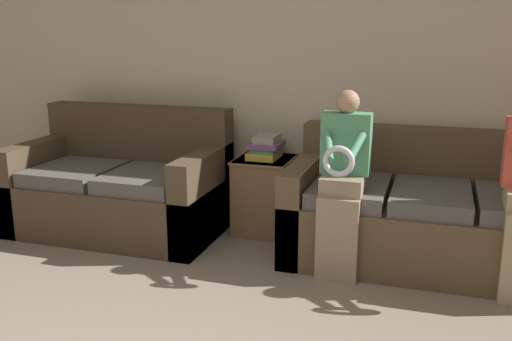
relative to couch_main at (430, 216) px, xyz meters
The scene contains 6 objects.
wall_back 1.60m from the couch_main, 157.13° to the left, with size 7.77×0.06×2.55m.
couch_main is the anchor object (origin of this frame).
couch_side 2.35m from the couch_main, behind, with size 1.60×0.91×0.96m.
child_left_seated 0.76m from the couch_main, 143.33° to the right, with size 0.32×0.37×1.20m.
side_shelf 1.27m from the couch_main, behind, with size 0.43×0.48×0.59m.
book_stack 1.32m from the couch_main, behind, with size 0.24×0.30×0.18m.
Camera 1 is at (1.19, -1.39, 1.57)m, focal length 40.00 mm.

